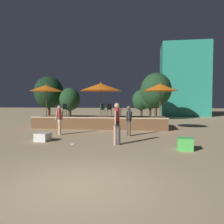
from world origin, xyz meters
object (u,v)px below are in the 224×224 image
Objects in this scene: person_1 at (129,120)px; background_tree_2 at (150,96)px; patio_umbrella_0 at (101,87)px; person_2 at (59,119)px; bistro_chair_3 at (109,108)px; background_tree_3 at (141,100)px; patio_umbrella_2 at (46,88)px; background_tree_4 at (156,90)px; background_tree_0 at (70,99)px; person_0 at (117,121)px; cube_seat_0 at (43,137)px; bistro_chair_0 at (103,109)px; bistro_chair_1 at (65,108)px; frisbee_disc at (73,144)px; cube_seat_2 at (185,144)px; bistro_chair_2 at (120,109)px; patio_umbrella_1 at (160,87)px; background_tree_1 at (49,92)px.

background_tree_2 reaches higher than person_1.
person_2 is at bearing -124.37° from patio_umbrella_0.
bistro_chair_3 is 9.30m from background_tree_3.
background_tree_4 is (8.19, 8.67, 0.29)m from patio_umbrella_2.
background_tree_4 is at bearing 14.66° from background_tree_0.
person_0 is 1.10× the size of person_1.
cube_seat_0 is at bearing -77.41° from background_tree_0.
bistro_chair_0 is 10.24m from background_tree_3.
patio_umbrella_2 is 4.98m from bistro_chair_3.
frisbee_disc is at bearing 122.00° from bistro_chair_1.
person_0 is 2.24m from frisbee_disc.
background_tree_0 is (-4.73, 4.28, 0.75)m from bistro_chair_3.
person_0 is 14.21m from background_tree_4.
patio_umbrella_2 is at bearing 145.91° from cube_seat_2.
patio_umbrella_2 is 3.54× the size of bistro_chair_3.
person_0 is at bearing 5.01° from bistro_chair_2.
background_tree_0 reaches higher than person_1.
person_1 is 1.89× the size of bistro_chair_3.
patio_umbrella_1 reaches higher than person_0.
bistro_chair_0 reaches higher than cube_seat_0.
person_2 reaches higher than cube_seat_0.
person_0 is 2.08× the size of bistro_chair_0.
person_0 is at bearing -113.79° from bistro_chair_0.
patio_umbrella_1 is 1.87× the size of person_2.
background_tree_4 reaches higher than patio_umbrella_1.
patio_umbrella_1 is at bearing -0.15° from patio_umbrella_0.
bistro_chair_2 is at bearing 77.73° from frisbee_disc.
patio_umbrella_2 is 7.96m from background_tree_1.
bistro_chair_1 is (-7.87, 7.72, 1.17)m from cube_seat_2.
frisbee_disc is at bearing -54.73° from patio_umbrella_2.
cube_seat_0 is at bearing 162.70° from frisbee_disc.
bistro_chair_0 is 1.00× the size of bistro_chair_1.
person_0 reaches higher than person_1.
background_tree_1 is at bearing 118.55° from frisbee_disc.
patio_umbrella_2 is 11.93m from background_tree_4.
background_tree_0 reaches higher than person_2.
bistro_chair_0 is at bearing -127.74° from bistro_chair_3.
background_tree_0 reaches higher than bistro_chair_1.
person_1 is (0.35, 2.55, -0.13)m from person_0.
cube_seat_0 is at bearing 110.24° from bistro_chair_1.
background_tree_1 reaches higher than bistro_chair_2.
bistro_chair_3 is at bearing 72.09° from cube_seat_0.
background_tree_1 reaches higher than patio_umbrella_1.
person_1 is at bearing -51.40° from patio_umbrella_0.
patio_umbrella_1 is 6.83m from person_2.
bistro_chair_2 is 3.72× the size of frisbee_disc.
person_1 is at bearing -100.52° from background_tree_4.
cube_seat_0 is 3.84m from person_0.
patio_umbrella_2 reaches higher than bistro_chair_3.
patio_umbrella_2 is 1.87× the size of person_2.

